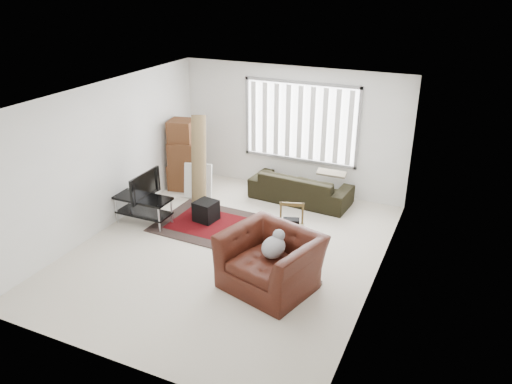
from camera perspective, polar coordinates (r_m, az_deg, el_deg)
room at (r=8.43m, az=-1.56°, el=5.31°), size 6.00×6.02×2.71m
persian_rug at (r=9.53m, az=-4.23°, el=-3.91°), size 2.41×1.64×0.02m
tv_stand at (r=9.71m, az=-12.75°, el=-1.39°), size 1.08×0.49×0.54m
tv at (r=9.55m, az=-12.97°, el=0.79°), size 0.11×0.88×0.50m
subwoofer at (r=9.67m, az=-5.73°, el=-2.16°), size 0.45×0.45×0.39m
moving_boxes at (r=11.05m, az=-8.27°, el=3.95°), size 0.73×0.69×1.55m
white_flatpack at (r=10.65m, az=-6.63°, el=1.27°), size 0.63×0.38×0.75m
rolled_rug at (r=9.87m, az=-6.55°, el=3.10°), size 0.60×0.91×1.93m
sofa at (r=10.44m, az=5.13°, el=1.04°), size 2.16×1.06×0.81m
side_chair at (r=8.53m, az=4.02°, el=-3.99°), size 0.56×0.56×0.83m
armchair at (r=7.57m, az=1.70°, el=-7.47°), size 1.63×1.51×1.00m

